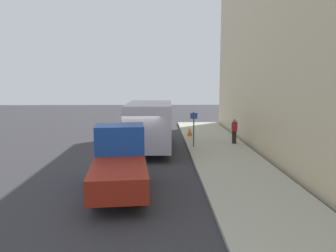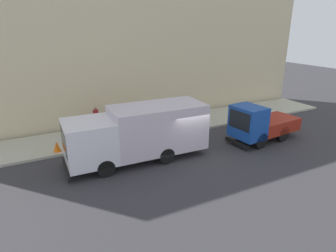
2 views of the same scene
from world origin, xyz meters
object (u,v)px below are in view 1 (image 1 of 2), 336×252
(large_utility_truck, at_px, (150,124))
(pedestrian_walking, at_px, (234,131))
(street_sign_post, at_px, (194,126))
(small_flatbed_truck, at_px, (120,163))
(traffic_cone_orange, at_px, (190,132))

(large_utility_truck, distance_m, pedestrian_walking, 5.63)
(large_utility_truck, relative_size, pedestrian_walking, 4.78)
(street_sign_post, bearing_deg, small_flatbed_truck, -115.09)
(large_utility_truck, relative_size, traffic_cone_orange, 12.53)
(traffic_cone_orange, distance_m, street_sign_post, 4.17)
(pedestrian_walking, distance_m, street_sign_post, 3.03)
(large_utility_truck, bearing_deg, pedestrian_walking, 12.25)
(large_utility_truck, distance_m, street_sign_post, 2.70)
(pedestrian_walking, bearing_deg, large_utility_truck, -162.82)
(small_flatbed_truck, xyz_separation_m, pedestrian_walking, (6.47, 8.91, -0.14))
(pedestrian_walking, height_order, street_sign_post, street_sign_post)
(large_utility_truck, xyz_separation_m, traffic_cone_orange, (2.81, 4.04, -1.17))
(small_flatbed_truck, distance_m, pedestrian_walking, 11.01)
(large_utility_truck, bearing_deg, street_sign_post, 1.29)
(small_flatbed_truck, distance_m, street_sign_post, 8.66)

